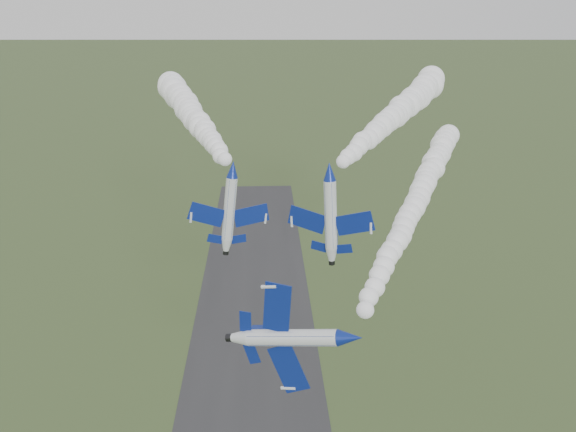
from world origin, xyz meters
The scene contains 7 objects.
runway centered at (0.00, 30.00, 0.02)m, with size 24.00×260.00×0.04m, color #2F2F32.
jet_lead centered at (9.94, -2.26, 32.36)m, with size 7.57×13.33×11.23m.
smoke_trail_jet_lead centered at (25.75, 37.68, 33.93)m, with size 4.44×78.09×4.44m, color white, non-canonical shape.
jet_pair_left centered at (-1.45, 21.47, 42.22)m, with size 10.17×11.96×3.03m.
smoke_trail_jet_pair_left centered at (-9.15, 50.63, 43.90)m, with size 5.19×54.78×5.19m, color white, non-canonical shape.
jet_pair_right centered at (10.13, 20.48, 42.09)m, with size 10.94×12.49×3.27m.
smoke_trail_jet_pair_right centered at (25.65, 54.82, 43.50)m, with size 5.76×69.39×5.76m, color white, non-canonical shape.
Camera 1 is at (2.09, -53.78, 61.84)m, focal length 40.00 mm.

